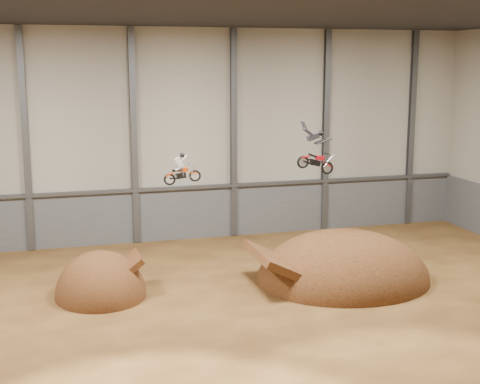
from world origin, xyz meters
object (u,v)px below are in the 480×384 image
object	(u,v)px
landing_ramp	(343,280)
fmx_rider_b	(314,148)
takeoff_ramp	(101,295)
fmx_rider_a	(183,167)

from	to	relation	value
landing_ramp	fmx_rider_b	xyz separation A→B (m)	(-2.02, -0.36, 7.40)
landing_ramp	fmx_rider_b	size ratio (longest dim) A/B	3.48
takeoff_ramp	landing_ramp	distance (m)	13.01
fmx_rider_b	takeoff_ramp	bearing A→B (deg)	171.16
fmx_rider_a	fmx_rider_b	xyz separation A→B (m)	(6.62, -1.25, 0.86)
takeoff_ramp	fmx_rider_b	bearing A→B (deg)	-7.83
landing_ramp	fmx_rider_b	world-z (taller)	fmx_rider_b
fmx_rider_a	fmx_rider_b	world-z (taller)	fmx_rider_b
landing_ramp	takeoff_ramp	bearing A→B (deg)	174.97
fmx_rider_b	fmx_rider_a	bearing A→B (deg)	168.29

